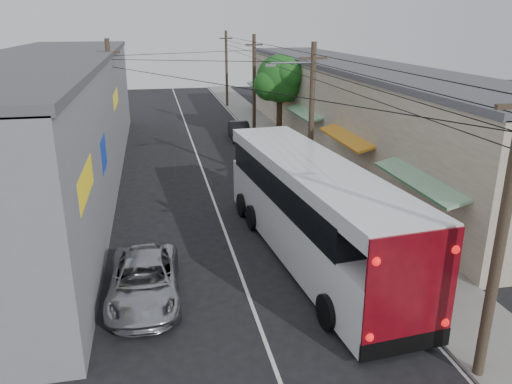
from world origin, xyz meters
TOP-DOWN VIEW (x-y plane):
  - ground at (0.00, 0.00)m, footprint 120.00×120.00m
  - sidewalk at (6.50, 20.00)m, footprint 3.00×80.00m
  - building_right at (10.99, 22.00)m, footprint 7.09×40.00m
  - building_left at (-8.50, 18.00)m, footprint 7.20×36.00m
  - utility_poles at (3.13, 20.33)m, footprint 11.80×45.28m
  - street_tree at (6.87, 26.02)m, footprint 4.40×4.00m
  - coach_bus at (2.98, 5.86)m, footprint 4.13×13.81m
  - jeepney at (-3.47, 3.76)m, footprint 2.46×5.11m
  - parked_suv at (3.80, 13.00)m, footprint 3.15×6.11m
  - parked_car_mid at (3.80, 20.00)m, footprint 2.29×4.73m
  - parked_car_far at (3.81, 27.00)m, footprint 1.54×4.19m
  - pedestrian_near at (7.53, 11.76)m, footprint 0.66×0.45m
  - pedestrian_far at (7.19, 12.48)m, footprint 0.79×0.66m

SIDE VIEW (x-z plane):
  - ground at x=0.00m, z-range 0.00..0.00m
  - sidewalk at x=6.50m, z-range 0.00..0.12m
  - parked_car_far at x=3.81m, z-range 0.00..1.37m
  - jeepney at x=-3.47m, z-range 0.00..1.40m
  - parked_car_mid at x=3.80m, z-range 0.00..1.56m
  - pedestrian_far at x=7.19m, z-range 0.12..1.57m
  - parked_suv at x=3.80m, z-range 0.00..1.70m
  - pedestrian_near at x=7.53m, z-range 0.12..1.89m
  - coach_bus at x=2.98m, z-range 0.07..3.99m
  - building_right at x=10.99m, z-range 0.03..6.28m
  - building_left at x=-8.50m, z-range 0.03..7.28m
  - utility_poles at x=3.13m, z-range 0.13..8.13m
  - street_tree at x=6.87m, z-range 1.37..7.97m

